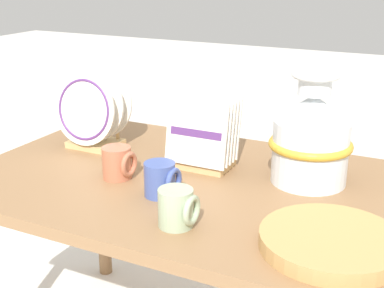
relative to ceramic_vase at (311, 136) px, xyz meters
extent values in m
cube|color=olive|center=(-0.31, -0.14, -0.16)|extent=(1.34, 0.85, 0.03)
cylinder|color=olive|center=(-0.93, 0.24, -0.51)|extent=(0.06, 0.06, 0.67)
cylinder|color=silver|center=(0.00, 0.00, -0.05)|extent=(0.22, 0.22, 0.18)
cone|color=silver|center=(0.00, 0.00, 0.08)|extent=(0.22, 0.22, 0.08)
cylinder|color=silver|center=(0.00, 0.00, 0.15)|extent=(0.09, 0.09, 0.06)
torus|color=silver|center=(0.00, 0.00, 0.18)|extent=(0.13, 0.13, 0.02)
torus|color=gold|center=(0.00, 0.00, -0.02)|extent=(0.24, 0.24, 0.02)
cube|color=tan|center=(-0.74, -0.02, -0.13)|extent=(0.17, 0.12, 0.02)
cylinder|color=tan|center=(-0.80, 0.03, -0.08)|extent=(0.01, 0.01, 0.08)
cylinder|color=tan|center=(-0.68, 0.03, -0.08)|extent=(0.01, 0.01, 0.08)
cylinder|color=white|center=(-0.74, -0.07, 0.01)|extent=(0.24, 0.05, 0.24)
torus|color=#5B3375|center=(-0.74, -0.08, 0.01)|extent=(0.21, 0.05, 0.21)
cylinder|color=white|center=(-0.74, -0.02, 0.01)|extent=(0.24, 0.05, 0.24)
cylinder|color=white|center=(-0.74, 0.03, 0.01)|extent=(0.24, 0.05, 0.24)
cube|color=tan|center=(-0.33, -0.03, -0.13)|extent=(0.17, 0.12, 0.02)
cylinder|color=tan|center=(-0.39, 0.02, -0.08)|extent=(0.01, 0.01, 0.08)
cylinder|color=tan|center=(-0.27, 0.02, -0.08)|extent=(0.01, 0.01, 0.08)
cube|color=white|center=(-0.33, -0.08, -0.01)|extent=(0.20, 0.04, 0.20)
cube|color=white|center=(-0.33, -0.05, -0.01)|extent=(0.20, 0.04, 0.20)
cube|color=white|center=(-0.33, -0.03, -0.01)|extent=(0.20, 0.04, 0.20)
cube|color=white|center=(-0.33, 0.00, -0.01)|extent=(0.20, 0.04, 0.20)
cube|color=white|center=(-0.33, 0.02, -0.01)|extent=(0.20, 0.04, 0.20)
cube|color=#5B3375|center=(-0.33, -0.08, -0.01)|extent=(0.17, 0.01, 0.02)
cylinder|color=tan|center=(0.15, -0.36, -0.13)|extent=(0.32, 0.32, 0.01)
cylinder|color=tan|center=(0.15, -0.36, -0.13)|extent=(0.32, 0.32, 0.01)
cylinder|color=tan|center=(0.15, -0.36, -0.12)|extent=(0.32, 0.32, 0.01)
cylinder|color=tan|center=(0.15, -0.36, -0.11)|extent=(0.32, 0.32, 0.01)
cylinder|color=#42569E|center=(-0.34, -0.28, -0.09)|extent=(0.09, 0.09, 0.10)
torus|color=#42569E|center=(-0.30, -0.28, -0.09)|extent=(0.02, 0.08, 0.08)
cylinder|color=#B76647|center=(-0.52, -0.23, -0.09)|extent=(0.09, 0.09, 0.10)
torus|color=#B76647|center=(-0.47, -0.23, -0.09)|extent=(0.02, 0.08, 0.08)
cylinder|color=#9EB28E|center=(-0.22, -0.42, -0.09)|extent=(0.09, 0.09, 0.10)
torus|color=#9EB28E|center=(-0.17, -0.42, -0.09)|extent=(0.02, 0.08, 0.08)
camera|label=1|loc=(0.34, -1.45, 0.47)|focal=50.00mm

